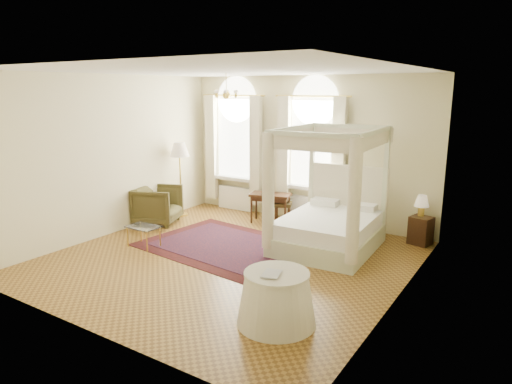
# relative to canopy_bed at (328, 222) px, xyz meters

# --- Properties ---
(ground) EXTENTS (6.00, 6.00, 0.00)m
(ground) POSITION_rel_canopy_bed_xyz_m (-1.27, -1.45, -0.53)
(ground) COLOR olive
(ground) RESTS_ON ground
(room_walls) EXTENTS (6.00, 6.00, 6.00)m
(room_walls) POSITION_rel_canopy_bed_xyz_m (-1.27, -1.45, 1.45)
(room_walls) COLOR beige
(room_walls) RESTS_ON ground
(window_left) EXTENTS (1.62, 0.27, 3.29)m
(window_left) POSITION_rel_canopy_bed_xyz_m (-3.17, 1.42, 0.96)
(window_left) COLOR white
(window_left) RESTS_ON room_walls
(window_right) EXTENTS (1.62, 0.27, 3.29)m
(window_right) POSITION_rel_canopy_bed_xyz_m (-1.07, 1.42, 0.96)
(window_right) COLOR white
(window_right) RESTS_ON room_walls
(chandelier) EXTENTS (0.51, 0.45, 0.50)m
(chandelier) POSITION_rel_canopy_bed_xyz_m (-2.17, -0.25, 2.38)
(chandelier) COLOR gold
(chandelier) RESTS_ON room_walls
(wall_pictures) EXTENTS (2.54, 0.03, 0.39)m
(wall_pictures) POSITION_rel_canopy_bed_xyz_m (-1.18, 1.52, 1.36)
(wall_pictures) COLOR black
(wall_pictures) RESTS_ON room_walls
(canopy_bed) EXTENTS (1.86, 2.23, 2.31)m
(canopy_bed) POSITION_rel_canopy_bed_xyz_m (0.00, 0.00, 0.00)
(canopy_bed) COLOR beige
(canopy_bed) RESTS_ON ground
(nightstand) EXTENTS (0.46, 0.43, 0.56)m
(nightstand) POSITION_rel_canopy_bed_xyz_m (1.43, 1.25, -0.25)
(nightstand) COLOR #321F0D
(nightstand) RESTS_ON ground
(nightstand_lamp) EXTENTS (0.28, 0.28, 0.41)m
(nightstand_lamp) POSITION_rel_canopy_bed_xyz_m (1.39, 1.32, 0.30)
(nightstand_lamp) COLOR gold
(nightstand_lamp) RESTS_ON nightstand
(writing_desk) EXTENTS (0.99, 0.68, 0.68)m
(writing_desk) POSITION_rel_canopy_bed_xyz_m (-1.84, 0.93, 0.05)
(writing_desk) COLOR #321F0D
(writing_desk) RESTS_ON ground
(laptop) EXTENTS (0.34, 0.23, 0.03)m
(laptop) POSITION_rel_canopy_bed_xyz_m (-1.82, 0.83, 0.16)
(laptop) COLOR black
(laptop) RESTS_ON writing_desk
(stool) EXTENTS (0.52, 0.52, 0.45)m
(stool) POSITION_rel_canopy_bed_xyz_m (-1.64, 1.15, -0.15)
(stool) COLOR #43361C
(stool) RESTS_ON ground
(armchair) EXTENTS (1.22, 1.20, 0.86)m
(armchair) POSITION_rel_canopy_bed_xyz_m (-3.97, -0.49, -0.10)
(armchair) COLOR #443E1D
(armchair) RESTS_ON ground
(coffee_table) EXTENTS (0.61, 0.43, 0.42)m
(coffee_table) POSITION_rel_canopy_bed_xyz_m (-3.05, -1.82, -0.15)
(coffee_table) COLOR silver
(coffee_table) RESTS_ON ground
(floor_lamp) EXTENTS (0.46, 0.46, 1.77)m
(floor_lamp) POSITION_rel_canopy_bed_xyz_m (-3.97, 0.29, 0.99)
(floor_lamp) COLOR gold
(floor_lamp) RESTS_ON ground
(oriental_rug) EXTENTS (3.50, 2.68, 0.01)m
(oriental_rug) POSITION_rel_canopy_bed_xyz_m (-1.67, -0.93, -0.52)
(oriental_rug) COLOR #451012
(oriental_rug) RESTS_ON ground
(side_table) EXTENTS (1.04, 1.04, 0.71)m
(side_table) POSITION_rel_canopy_bed_xyz_m (0.61, -3.00, -0.18)
(side_table) COLOR silver
(side_table) RESTS_ON ground
(book) EXTENTS (0.28, 0.34, 0.03)m
(book) POSITION_rel_canopy_bed_xyz_m (0.49, -3.14, 0.20)
(book) COLOR black
(book) RESTS_ON side_table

